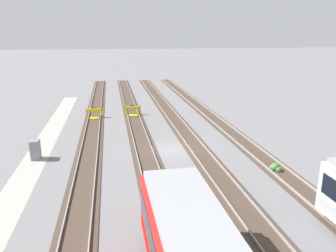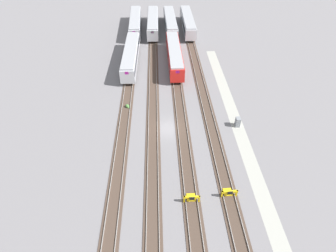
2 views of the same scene
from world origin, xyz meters
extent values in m
plane|color=slate|center=(0.00, 0.00, 0.00)|extent=(400.00, 400.00, 0.00)
cube|color=#9E9E93|center=(0.00, -11.33, 0.00)|extent=(54.00, 2.00, 0.01)
cube|color=#47382D|center=(0.00, -7.08, 0.03)|extent=(90.00, 2.23, 0.06)
cube|color=gray|center=(0.00, -6.36, 0.14)|extent=(90.00, 0.07, 0.15)
cube|color=gray|center=(0.00, -7.80, 0.14)|extent=(90.00, 0.07, 0.15)
cube|color=#47382D|center=(0.00, -2.36, 0.03)|extent=(90.00, 2.24, 0.06)
cube|color=gray|center=(0.00, -1.64, 0.14)|extent=(90.00, 0.07, 0.15)
cube|color=gray|center=(0.00, -3.08, 0.14)|extent=(90.00, 0.07, 0.15)
cube|color=#47382D|center=(0.00, 2.36, 0.03)|extent=(90.00, 2.24, 0.06)
cube|color=gray|center=(0.00, 3.08, 0.14)|extent=(90.00, 0.07, 0.15)
cube|color=gray|center=(0.00, 1.64, 0.14)|extent=(90.00, 0.07, 0.15)
cube|color=#47382D|center=(0.00, 7.08, 0.03)|extent=(90.00, 2.23, 0.06)
cube|color=gray|center=(0.00, 7.80, 0.14)|extent=(90.00, 0.07, 0.15)
cube|color=gray|center=(0.00, 6.36, 0.14)|extent=(90.00, 0.07, 0.15)
cube|color=#B21E99|center=(12.42, -2.39, 3.05)|extent=(0.09, 0.70, 0.56)
cube|color=gold|center=(-12.85, -6.18, 0.57)|extent=(0.19, 0.19, 1.15)
cube|color=gold|center=(-12.79, -7.98, 0.57)|extent=(0.19, 0.19, 1.15)
cube|color=gold|center=(-12.82, -7.08, 1.00)|extent=(0.31, 2.01, 0.30)
cube|color=gold|center=(-12.27, -7.06, 0.09)|extent=(1.13, 1.12, 0.18)
cube|color=black|center=(-13.00, -7.09, 1.00)|extent=(0.14, 0.60, 0.44)
cube|color=gold|center=(-13.39, -1.46, 0.57)|extent=(0.18, 0.18, 1.15)
cube|color=gold|center=(-13.41, -3.26, 0.57)|extent=(0.18, 0.18, 1.15)
cube|color=gold|center=(-13.40, -2.36, 1.00)|extent=(0.26, 2.00, 0.30)
cube|color=gold|center=(-12.85, -2.37, 0.09)|extent=(1.11, 1.09, 0.18)
cube|color=black|center=(-13.58, -2.36, 1.00)|extent=(0.13, 0.60, 0.44)
cube|color=gray|center=(0.24, -11.25, 0.80)|extent=(0.90, 0.70, 1.60)
cube|color=#333338|center=(0.24, -11.61, 1.04)|extent=(0.70, 0.04, 0.36)
sphere|color=#4C7F3D|center=(5.89, 6.85, 0.28)|extent=(0.64, 0.64, 0.64)
sphere|color=#4C7F3D|center=(6.19, 6.97, 0.18)|extent=(0.44, 0.44, 0.44)
sphere|color=#4C7F3D|center=(5.67, 6.67, 0.14)|extent=(0.36, 0.36, 0.36)
camera|label=1|loc=(26.81, -4.99, 9.90)|focal=35.00mm
camera|label=2|loc=(-30.93, 1.24, 28.24)|focal=28.00mm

